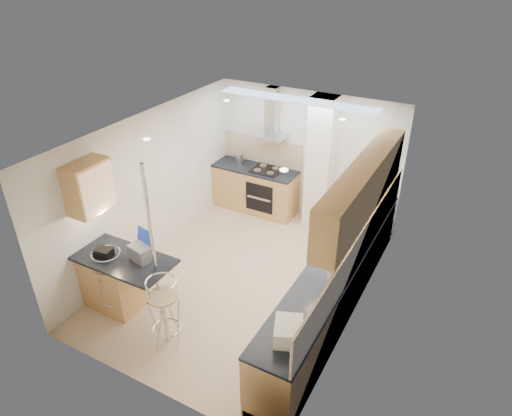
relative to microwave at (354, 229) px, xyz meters
The scene contains 16 objects.
ground 1.96m from the microwave, 158.31° to the right, with size 4.80×4.80×0.00m, color tan.
room_shell 1.31m from the microwave, 169.13° to the right, with size 3.64×4.84×2.51m.
right_counter 0.86m from the microwave, 92.05° to the right, with size 0.63×4.40×0.92m.
back_counter 2.95m from the microwave, 148.83° to the left, with size 1.70×0.63×0.92m.
peninsula 3.40m from the microwave, 142.17° to the right, with size 1.47×0.72×0.94m.
microwave is the anchor object (origin of this frame).
laptop 3.07m from the microwave, 140.89° to the right, with size 0.32×0.24×0.22m, color #9EA1A6.
bag 3.60m from the microwave, 143.36° to the right, with size 0.23×0.17×0.12m, color black.
bar_stool_near 3.60m from the microwave, 142.46° to the right, with size 0.43×0.43×1.05m, color tan, non-canonical shape.
bar_stool_end 2.95m from the microwave, 127.66° to the right, with size 0.43×0.43×1.04m, color tan, non-canonical shape.
jar_a 0.41m from the microwave, 75.37° to the left, with size 0.12×0.12×0.19m, color white.
jar_b 0.11m from the microwave, 77.57° to the right, with size 0.11×0.11×0.16m, color white.
jar_c 1.09m from the microwave, 85.50° to the right, with size 0.14×0.14×0.22m, color #AFA38C.
jar_d 0.90m from the microwave, 82.84° to the right, with size 0.10×0.10×0.14m, color white.
bread_bin 2.30m from the microwave, 89.83° to the right, with size 0.31×0.39×0.20m, color white.
kettle 3.28m from the microwave, 151.40° to the left, with size 0.16×0.16×0.20m, color #B8BABD.
Camera 1 is at (2.97, -5.09, 4.68)m, focal length 32.00 mm.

